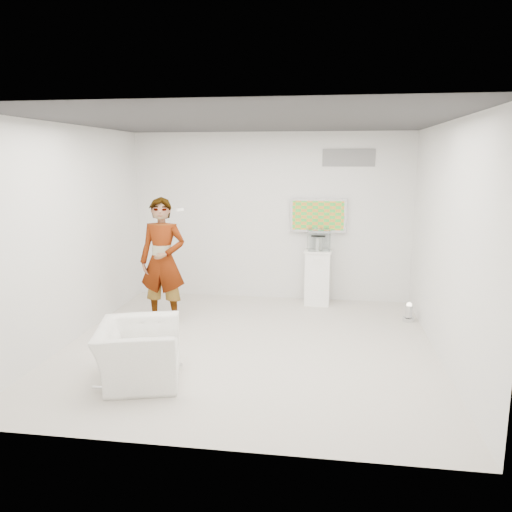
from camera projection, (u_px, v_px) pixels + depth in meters
The scene contains 10 objects.
room at pixel (249, 239), 6.57m from camera, with size 5.01×5.01×3.00m.
tv at pixel (318, 215), 8.82m from camera, with size 1.00×0.08×0.60m, color silver.
logo_decal at pixel (349, 158), 8.59m from camera, with size 0.90×0.02×0.30m, color slate.
person at pixel (163, 261), 7.68m from camera, with size 0.72×0.47×1.96m, color silver.
armchair at pixel (139, 353), 5.74m from camera, with size 1.03×0.90×0.67m, color silver.
pedestal at pixel (318, 277), 8.78m from camera, with size 0.47×0.47×0.97m, color white.
floor_uplight at pixel (409, 312), 7.89m from camera, with size 0.19×0.19×0.29m, color silver.
vitrine at pixel (319, 239), 8.65m from camera, with size 0.37×0.37×0.37m, color white.
console at pixel (318, 244), 8.67m from camera, with size 0.05×0.16×0.22m, color white.
wii_remote at pixel (180, 210), 7.64m from camera, with size 0.04×0.15×0.04m, color white.
Camera 1 is at (1.03, -6.41, 2.54)m, focal length 35.00 mm.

